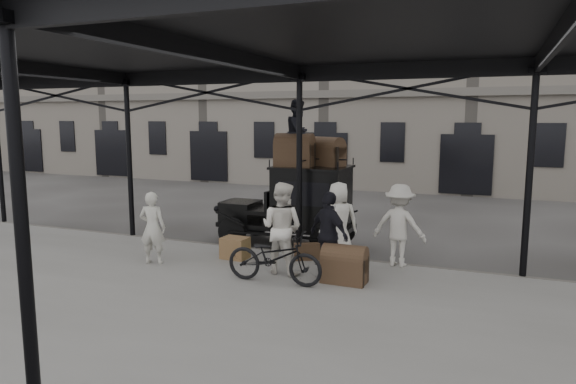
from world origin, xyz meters
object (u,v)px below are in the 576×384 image
at_px(taxi, 301,202).
at_px(porter_official, 329,235).
at_px(bicycle, 274,257).
at_px(steamer_trunk_roof_near, 294,153).
at_px(porter_left, 152,228).
at_px(steamer_trunk_platform, 345,267).

xyz_separation_m(taxi, porter_official, (1.63, -2.68, -0.16)).
height_order(taxi, bicycle, taxi).
distance_m(bicycle, steamer_trunk_roof_near, 3.79).
bearing_deg(porter_left, taxi, -139.90).
bearing_deg(porter_left, porter_official, 174.03).
distance_m(porter_official, steamer_trunk_platform, 0.73).
xyz_separation_m(porter_left, steamer_trunk_roof_near, (2.29, 2.94, 1.56)).
bearing_deg(taxi, bicycle, -77.99).
relative_size(porter_left, porter_official, 0.92).
xyz_separation_m(taxi, porter_left, (-2.37, -3.19, -0.23)).
height_order(taxi, porter_official, taxi).
height_order(steamer_trunk_roof_near, steamer_trunk_platform, steamer_trunk_roof_near).
bearing_deg(porter_official, porter_left, 37.36).
bearing_deg(porter_official, steamer_trunk_platform, -177.68).
relative_size(bicycle, steamer_trunk_platform, 2.28).
height_order(porter_left, porter_official, porter_official).
relative_size(steamer_trunk_roof_near, steamer_trunk_platform, 1.10).
relative_size(porter_official, steamer_trunk_roof_near, 1.86).
bearing_deg(taxi, steamer_trunk_roof_near, -108.07).
bearing_deg(bicycle, porter_official, -50.27).
relative_size(taxi, bicycle, 1.83).
bearing_deg(steamer_trunk_platform, steamer_trunk_roof_near, 129.68).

